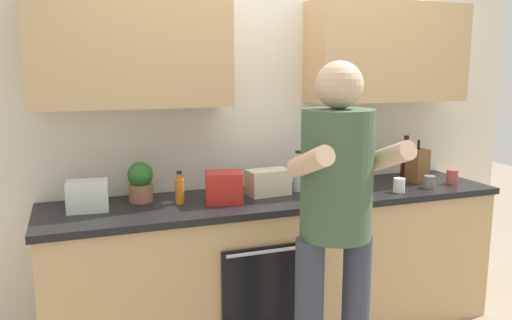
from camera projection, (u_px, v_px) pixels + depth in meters
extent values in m
cube|color=silver|center=(260.00, 132.00, 3.39)|extent=(4.00, 0.06, 2.50)
cube|color=tan|center=(131.00, 49.00, 2.83)|extent=(1.11, 0.32, 0.65)
cube|color=tan|center=(387.00, 53.00, 3.41)|extent=(1.11, 0.32, 0.65)
cube|color=tan|center=(280.00, 267.00, 3.20)|extent=(2.80, 0.60, 0.86)
cube|color=black|center=(281.00, 198.00, 3.12)|extent=(2.84, 0.64, 0.04)
cube|color=black|center=(270.00, 289.00, 2.84)|extent=(0.56, 0.02, 0.50)
cylinder|color=silver|center=(271.00, 251.00, 2.78)|extent=(0.52, 0.02, 0.02)
cylinder|color=#383D4C|center=(355.00, 317.00, 2.54)|extent=(0.14, 0.14, 0.88)
cylinder|color=#3F593F|center=(337.00, 174.00, 2.37)|extent=(0.34, 0.34, 0.61)
sphere|color=#D8AD8C|center=(339.00, 85.00, 2.30)|extent=(0.22, 0.22, 0.22)
cylinder|color=#D8AD8C|center=(310.00, 162.00, 2.17)|extent=(0.09, 0.31, 0.19)
cylinder|color=#D8AD8C|center=(389.00, 157.00, 2.31)|extent=(0.09, 0.31, 0.19)
cylinder|color=#471419|center=(405.00, 162.00, 3.61)|extent=(0.06, 0.06, 0.22)
cylinder|color=#471419|center=(406.00, 143.00, 3.58)|extent=(0.03, 0.03, 0.07)
cylinder|color=black|center=(407.00, 137.00, 3.58)|extent=(0.04, 0.04, 0.02)
cylinder|color=brown|center=(350.00, 182.00, 3.09)|extent=(0.05, 0.05, 0.18)
cylinder|color=brown|center=(351.00, 164.00, 3.07)|extent=(0.02, 0.02, 0.04)
cylinder|color=black|center=(351.00, 160.00, 3.07)|extent=(0.03, 0.03, 0.01)
cylinder|color=orange|center=(180.00, 192.00, 2.91)|extent=(0.05, 0.05, 0.14)
cylinder|color=orange|center=(179.00, 176.00, 2.89)|extent=(0.03, 0.03, 0.03)
cylinder|color=black|center=(179.00, 172.00, 2.89)|extent=(0.03, 0.03, 0.01)
cylinder|color=olive|center=(363.00, 163.00, 3.52)|extent=(0.06, 0.06, 0.24)
cylinder|color=olive|center=(364.00, 144.00, 3.49)|extent=(0.03, 0.03, 0.04)
cylinder|color=black|center=(364.00, 140.00, 3.49)|extent=(0.03, 0.03, 0.01)
cylinder|color=silver|center=(298.00, 175.00, 3.20)|extent=(0.06, 0.06, 0.21)
cylinder|color=silver|center=(298.00, 156.00, 3.18)|extent=(0.03, 0.03, 0.04)
cylinder|color=black|center=(298.00, 152.00, 3.18)|extent=(0.03, 0.03, 0.01)
cylinder|color=slate|center=(429.00, 182.00, 3.31)|extent=(0.07, 0.07, 0.08)
cylinder|color=#BF4C47|center=(452.00, 177.00, 3.43)|extent=(0.08, 0.08, 0.10)
cylinder|color=white|center=(399.00, 185.00, 3.19)|extent=(0.07, 0.07, 0.09)
cube|color=brown|center=(417.00, 165.00, 3.47)|extent=(0.10, 0.14, 0.23)
cylinder|color=black|center=(419.00, 145.00, 3.42)|extent=(0.02, 0.02, 0.06)
cylinder|color=black|center=(419.00, 144.00, 3.47)|extent=(0.02, 0.02, 0.06)
cylinder|color=#9E6647|center=(141.00, 193.00, 2.96)|extent=(0.14, 0.14, 0.10)
sphere|color=#2D6B28|center=(140.00, 175.00, 2.94)|extent=(0.15, 0.15, 0.15)
cube|color=red|center=(224.00, 187.00, 2.94)|extent=(0.24, 0.21, 0.18)
cube|color=beige|center=(268.00, 182.00, 3.12)|extent=(0.27, 0.17, 0.16)
cube|color=silver|center=(87.00, 196.00, 2.76)|extent=(0.23, 0.16, 0.17)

